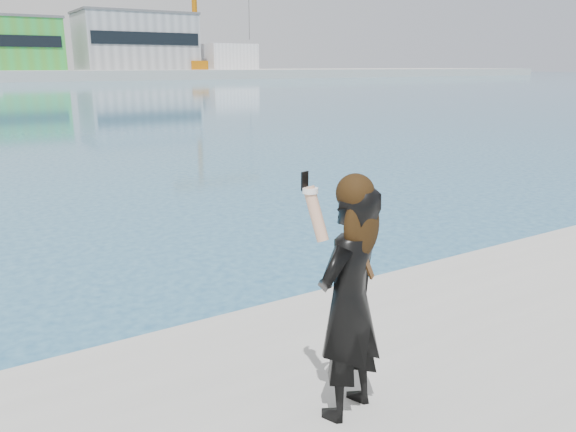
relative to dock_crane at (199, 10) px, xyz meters
name	(u,v)px	position (x,y,z in m)	size (l,w,h in m)	color
warehouse_grey_right	(136,41)	(-13.20, 5.98, -6.80)	(25.50, 15.35, 12.50)	gray
ancillary_shed	(228,57)	(8.80, 4.00, -10.07)	(12.00, 10.00, 6.00)	silver
dock_crane	(199,10)	(0.00, 0.00, 0.00)	(23.00, 4.00, 24.00)	orange
flagpole_right	(60,47)	(-31.11, -1.00, -8.53)	(1.28, 0.16, 8.00)	silver
woman	(350,296)	(-53.09, -122.73, -13.47)	(0.63, 0.51, 1.57)	black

